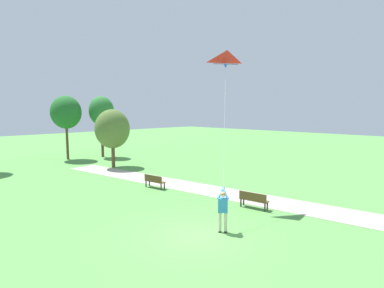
{
  "coord_description": "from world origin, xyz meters",
  "views": [
    {
      "loc": [
        -8.48,
        -8.1,
        5.06
      ],
      "look_at": [
        0.55,
        0.75,
        3.66
      ],
      "focal_mm": 28.32,
      "sensor_mm": 36.0,
      "label": 1
    }
  ],
  "objects": [
    {
      "name": "tree_treeline_right",
      "position": [
        4.72,
        22.92,
        4.87
      ],
      "size": [
        2.97,
        3.38,
        6.58
      ],
      "color": "brown",
      "rests_on": "ground"
    },
    {
      "name": "park_bench_far_walkway",
      "position": [
        3.63,
        7.21,
        0.51
      ],
      "size": [
        0.65,
        1.55,
        0.88
      ],
      "color": "brown",
      "rests_on": "ground"
    },
    {
      "name": "tree_horizon_far",
      "position": [
        8.15,
        21.9,
        4.98
      ],
      "size": [
        2.57,
        2.89,
        6.62
      ],
      "color": "brown",
      "rests_on": "ground"
    },
    {
      "name": "ground_plane",
      "position": [
        0.0,
        0.0,
        0.0
      ],
      "size": [
        120.0,
        120.0,
        0.0
      ],
      "primitive_type": "plane",
      "color": "#569947"
    },
    {
      "name": "person_kite_flyer",
      "position": [
        1.13,
        -0.49,
        1.05
      ],
      "size": [
        0.61,
        0.56,
        1.83
      ],
      "color": "#232328",
      "rests_on": "ground"
    },
    {
      "name": "tree_behind_path",
      "position": [
        5.74,
        15.73,
        3.42
      ],
      "size": [
        3.13,
        2.81,
        5.17
      ],
      "color": "brown",
      "rests_on": "ground"
    },
    {
      "name": "flying_kite",
      "position": [
        4.15,
        1.76,
        7.65
      ],
      "size": [
        3.48,
        2.65,
        6.32
      ],
      "color": "red"
    },
    {
      "name": "park_bench_near_walkway",
      "position": [
        4.62,
        0.28,
        0.51
      ],
      "size": [
        0.65,
        1.55,
        0.88
      ],
      "color": "brown",
      "rests_on": "ground"
    },
    {
      "name": "walkway_path",
      "position": [
        6.06,
        2.0,
        0.01
      ],
      "size": [
        6.9,
        32.02,
        0.02
      ],
      "primitive_type": "cube",
      "rotation": [
        0.0,
        0.0,
        0.14
      ],
      "color": "#ADA393",
      "rests_on": "ground"
    }
  ]
}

